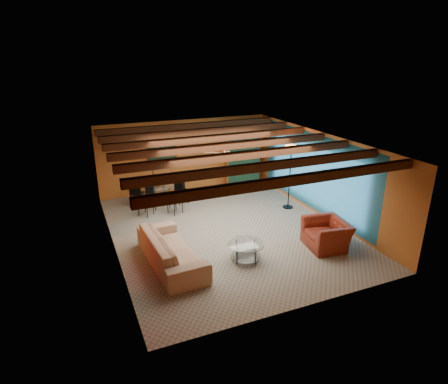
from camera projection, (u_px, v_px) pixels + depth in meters
name	position (u px, v px, depth m)	size (l,w,h in m)	color
room	(225.00, 153.00, 10.68)	(6.52, 8.01, 2.71)	gray
sofa	(171.00, 249.00, 9.46)	(2.69, 1.05, 0.79)	tan
armchair	(326.00, 234.00, 10.30)	(1.17, 1.02, 0.76)	maroon
coffee_table	(246.00, 252.00, 9.67)	(0.93, 0.93, 0.47)	silver
dining_table	(160.00, 192.00, 12.95)	(2.02, 2.02, 1.05)	white
armoire	(241.00, 160.00, 15.05)	(1.17, 0.58, 2.06)	brown
floor_lamp	(290.00, 177.00, 12.69)	(0.45, 0.45, 2.18)	black
ceiling_fan	(227.00, 154.00, 10.59)	(1.50, 1.50, 0.44)	#472614
painting	(162.00, 150.00, 13.92)	(1.05, 0.03, 0.65)	black
potted_plant	(241.00, 127.00, 14.60)	(0.47, 0.41, 0.52)	#26661E
vase	(159.00, 175.00, 12.73)	(0.18, 0.18, 0.19)	orange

